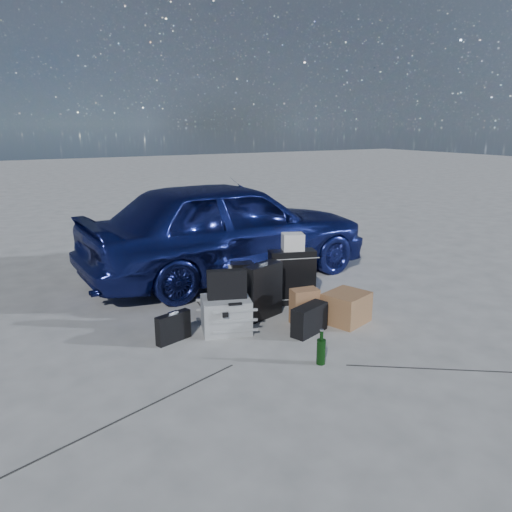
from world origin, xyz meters
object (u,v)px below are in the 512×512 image
at_px(suitcase_right, 292,277).
at_px(duffel_bag, 243,287).
at_px(green_bottle, 321,347).
at_px(suitcase_left, 263,291).
at_px(pelican_case, 226,314).
at_px(cardboard_box, 346,307).
at_px(car, 228,228).
at_px(briefcase, 173,327).

relative_size(suitcase_right, duffel_bag, 0.88).
bearing_deg(green_bottle, suitcase_left, 84.54).
bearing_deg(suitcase_right, pelican_case, -143.69).
bearing_deg(cardboard_box, car, 99.02).
relative_size(briefcase, duffel_bag, 0.51).
xyz_separation_m(briefcase, suitcase_left, (1.12, 0.13, 0.16)).
bearing_deg(suitcase_right, green_bottle, -96.66).
xyz_separation_m(car, suitcase_left, (-0.37, -1.62, -0.39)).
relative_size(briefcase, cardboard_box, 0.85).
relative_size(suitcase_right, green_bottle, 2.04).
height_order(suitcase_right, duffel_bag, suitcase_right).
bearing_deg(pelican_case, duffel_bag, 68.71).
bearing_deg(suitcase_right, briefcase, -150.74).
bearing_deg(pelican_case, cardboard_box, -1.30).
height_order(car, pelican_case, car).
bearing_deg(car, pelican_case, 150.20).
relative_size(suitcase_left, suitcase_right, 0.94).
xyz_separation_m(cardboard_box, green_bottle, (-0.85, -0.67, -0.01)).
relative_size(pelican_case, duffel_bag, 0.66).
bearing_deg(green_bottle, suitcase_right, 66.00).
height_order(cardboard_box, green_bottle, cardboard_box).
height_order(suitcase_right, green_bottle, suitcase_right).
xyz_separation_m(car, cardboard_box, (0.35, -2.21, -0.54)).
distance_m(briefcase, green_bottle, 1.51).
height_order(suitcase_right, cardboard_box, suitcase_right).
xyz_separation_m(car, duffel_bag, (-0.33, -1.06, -0.52)).
bearing_deg(duffel_bag, pelican_case, -131.87).
xyz_separation_m(pelican_case, suitcase_right, (1.07, 0.37, 0.15)).
bearing_deg(duffel_bag, suitcase_right, -37.29).
xyz_separation_m(pelican_case, suitcase_left, (0.54, 0.15, 0.13)).
height_order(suitcase_left, green_bottle, suitcase_left).
distance_m(suitcase_left, cardboard_box, 0.95).
relative_size(cardboard_box, green_bottle, 1.38).
relative_size(car, suitcase_left, 6.65).
bearing_deg(pelican_case, briefcase, -164.12).
distance_m(suitcase_right, duffel_bag, 0.62).
distance_m(car, briefcase, 2.37).
bearing_deg(suitcase_left, duffel_bag, 68.59).
bearing_deg(suitcase_right, cardboard_box, -59.57).
distance_m(pelican_case, green_bottle, 1.19).
xyz_separation_m(pelican_case, green_bottle, (0.42, -1.11, -0.02)).
distance_m(suitcase_left, duffel_bag, 0.57).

